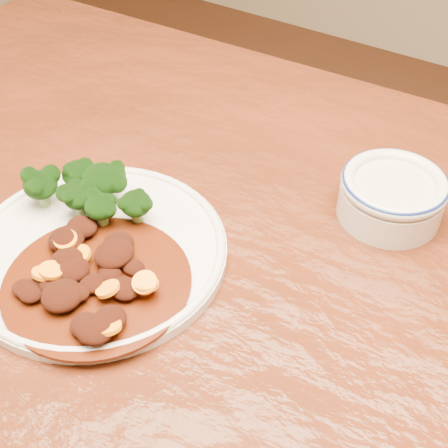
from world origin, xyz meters
The scene contains 5 objects.
dining_table centered at (0.00, 0.00, 0.67)m, with size 1.53×0.95×0.75m.
dinner_plate centered at (-0.17, -0.07, 0.76)m, with size 0.29×0.29×0.02m.
broccoli_florets centered at (-0.22, -0.02, 0.79)m, with size 0.15×0.09×0.05m.
mince_stew centered at (-0.14, -0.11, 0.77)m, with size 0.20×0.20×0.03m.
dip_bowl centered at (0.08, 0.17, 0.78)m, with size 0.12×0.12×0.06m.
Camera 1 is at (0.21, -0.40, 1.25)m, focal length 50.00 mm.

